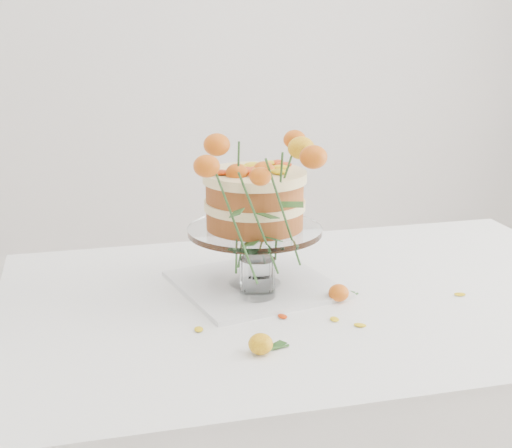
# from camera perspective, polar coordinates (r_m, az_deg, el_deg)

# --- Properties ---
(table) EXTENTS (1.43, 0.93, 0.76)m
(table) POSITION_cam_1_polar(r_m,az_deg,el_deg) (1.65, 5.18, -8.26)
(table) COLOR tan
(table) RESTS_ON ground
(napkin) EXTENTS (0.40, 0.40, 0.01)m
(napkin) POSITION_cam_1_polar(r_m,az_deg,el_deg) (1.65, -0.10, -4.87)
(napkin) COLOR silver
(napkin) RESTS_ON table
(cake_stand) EXTENTS (0.31, 0.31, 0.27)m
(cake_stand) POSITION_cam_1_polar(r_m,az_deg,el_deg) (1.59, -0.10, 1.46)
(cake_stand) COLOR silver
(cake_stand) RESTS_ON napkin
(rose_vase) EXTENTS (0.31, 0.31, 0.39)m
(rose_vase) POSITION_cam_1_polar(r_m,az_deg,el_deg) (1.51, 0.11, 1.93)
(rose_vase) COLOR silver
(rose_vase) RESTS_ON table
(loose_rose_near) EXTENTS (0.08, 0.05, 0.04)m
(loose_rose_near) POSITION_cam_1_polar(r_m,az_deg,el_deg) (1.34, 0.39, -9.58)
(loose_rose_near) COLOR yellow
(loose_rose_near) RESTS_ON table
(loose_rose_far) EXTENTS (0.08, 0.05, 0.04)m
(loose_rose_far) POSITION_cam_1_polar(r_m,az_deg,el_deg) (1.58, 6.64, -5.50)
(loose_rose_far) COLOR #C35E09
(loose_rose_far) RESTS_ON table
(stray_petal_a) EXTENTS (0.03, 0.02, 0.00)m
(stray_petal_a) POSITION_cam_1_polar(r_m,az_deg,el_deg) (1.49, 2.13, -7.41)
(stray_petal_a) COLOR yellow
(stray_petal_a) RESTS_ON table
(stray_petal_b) EXTENTS (0.03, 0.02, 0.00)m
(stray_petal_b) POSITION_cam_1_polar(r_m,az_deg,el_deg) (1.49, 6.30, -7.59)
(stray_petal_b) COLOR yellow
(stray_petal_b) RESTS_ON table
(stray_petal_c) EXTENTS (0.03, 0.02, 0.00)m
(stray_petal_c) POSITION_cam_1_polar(r_m,az_deg,el_deg) (1.47, 8.32, -8.02)
(stray_petal_c) COLOR yellow
(stray_petal_c) RESTS_ON table
(stray_petal_d) EXTENTS (0.03, 0.02, 0.00)m
(stray_petal_d) POSITION_cam_1_polar(r_m,az_deg,el_deg) (1.51, -3.55, -7.17)
(stray_petal_d) COLOR yellow
(stray_petal_d) RESTS_ON table
(stray_petal_e) EXTENTS (0.03, 0.02, 0.00)m
(stray_petal_e) POSITION_cam_1_polar(r_m,az_deg,el_deg) (1.44, -4.61, -8.40)
(stray_petal_e) COLOR yellow
(stray_petal_e) RESTS_ON table
(stray_petal_f) EXTENTS (0.03, 0.02, 0.00)m
(stray_petal_f) POSITION_cam_1_polar(r_m,az_deg,el_deg) (1.67, 15.99, -5.44)
(stray_petal_f) COLOR yellow
(stray_petal_f) RESTS_ON table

